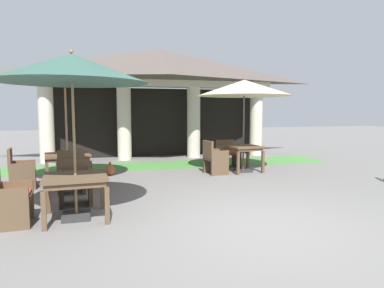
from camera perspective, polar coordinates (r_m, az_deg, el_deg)
name	(u,v)px	position (r m, az deg, el deg)	size (l,w,h in m)	color
ground_plane	(252,227)	(5.29, 10.03, -13.53)	(60.00, 60.00, 0.00)	slate
background_pavilion	(159,75)	(12.60, -5.55, 11.38)	(8.89, 2.93, 3.95)	beige
lawn_strip	(169,165)	(11.05, -3.93, -3.49)	(10.69, 1.78, 0.01)	#47843D
patio_table_near_foreground	(75,181)	(5.73, -18.97, -5.90)	(1.02, 1.02, 0.71)	brown
patio_umbrella_near_foreground	(72,69)	(5.67, -19.52, 11.71)	(2.35, 2.35, 2.66)	#2D2D2D
patio_chair_near_foreground_north	(76,183)	(6.69, -18.95, -6.21)	(0.61, 0.62, 0.81)	brown
patio_chair_near_foreground_west	(10,199)	(5.86, -28.23, -8.16)	(0.56, 0.67, 0.84)	brown
patio_table_mid_left	(243,149)	(9.80, 8.61, -0.90)	(0.96, 0.96, 0.75)	brown
patio_umbrella_mid_left	(244,88)	(9.77, 8.75, 9.22)	(2.66, 2.66, 2.67)	#2D2D2D
patio_chair_mid_left_north	(228,154)	(10.62, 6.07, -1.60)	(0.69, 0.59, 0.83)	brown
patio_chair_mid_left_west	(214,159)	(9.40, 3.78, -2.47)	(0.59, 0.65, 0.93)	brown
patio_table_mid_right	(67,158)	(8.48, -20.17, -2.21)	(1.11, 1.11, 0.73)	brown
patio_umbrella_mid_right	(65,76)	(8.46, -20.60, 10.60)	(2.68, 2.68, 2.79)	#2D2D2D
patio_chair_mid_right_south	(71,174)	(7.54, -19.65, -4.70)	(0.61, 0.57, 0.94)	brown
patio_chair_mid_right_west	(21,171)	(8.52, -26.82, -4.02)	(0.61, 0.64, 0.90)	brown
terracotta_urn	(110,170)	(9.48, -13.58, -4.22)	(0.25, 0.25, 0.37)	#9E5633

